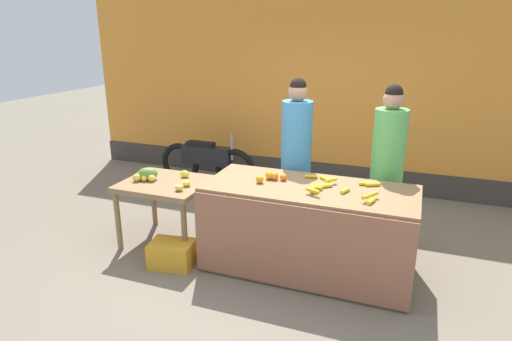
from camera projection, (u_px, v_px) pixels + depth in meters
ground_plane at (273, 261)px, 4.65m from camera, size 24.00×24.00×0.00m
market_wall_back at (331, 96)px, 6.60m from camera, size 8.19×0.23×2.85m
fruit_stall_counter at (308, 229)px, 4.37m from camera, size 2.05×0.90×0.89m
side_table_wooden at (166, 190)px, 4.88m from camera, size 0.93×0.79×0.74m
banana_bunch_pile at (337, 187)px, 4.16m from camera, size 0.77×0.58×0.07m
orange_pile at (271, 177)px, 4.41m from camera, size 0.27×0.23×0.09m
mango_papaya_pile at (153, 176)px, 4.86m from camera, size 0.74×0.51×0.14m
vendor_woman_blue_shirt at (296, 160)px, 4.96m from camera, size 0.34×0.34×1.86m
vendor_woman_green_shirt at (387, 170)px, 4.64m from camera, size 0.34×0.34×1.83m
parked_motorcycle at (207, 162)px, 6.76m from camera, size 1.60×0.18×0.88m
produce_crate at (172, 254)px, 4.53m from camera, size 0.48×0.38×0.26m
produce_sack at (246, 208)px, 5.29m from camera, size 0.47×0.46×0.58m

